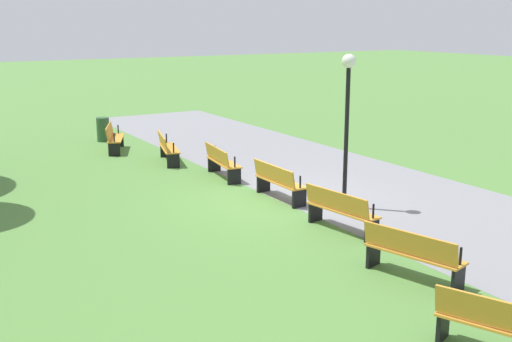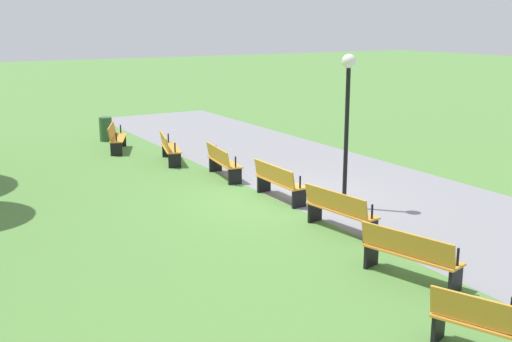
% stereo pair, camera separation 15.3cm
% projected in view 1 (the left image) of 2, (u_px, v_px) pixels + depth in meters
% --- Properties ---
extents(ground_plane, '(120.00, 120.00, 0.00)m').
position_uv_depth(ground_plane, '(280.00, 199.00, 15.34)').
color(ground_plane, '#54843D').
extents(path_paving, '(30.52, 5.18, 0.01)m').
position_uv_depth(path_paving, '(359.00, 186.00, 16.58)').
color(path_paving, gray).
rests_on(path_paving, ground).
extents(bench_0, '(1.78, 1.11, 0.89)m').
position_uv_depth(bench_0, '(114.00, 137.00, 20.90)').
color(bench_0, orange).
rests_on(bench_0, ground).
extents(bench_1, '(1.79, 0.91, 0.89)m').
position_uv_depth(bench_1, '(167.00, 147.00, 19.24)').
color(bench_1, orange).
rests_on(bench_1, ground).
extents(bench_2, '(1.78, 0.70, 0.89)m').
position_uv_depth(bench_2, '(221.00, 161.00, 17.32)').
color(bench_2, orange).
rests_on(bench_2, ground).
extents(bench_3, '(1.73, 0.47, 0.89)m').
position_uv_depth(bench_3, '(278.00, 181.00, 15.20)').
color(bench_3, orange).
rests_on(bench_3, ground).
extents(bench_4, '(1.78, 0.70, 0.89)m').
position_uv_depth(bench_4, '(340.00, 209.00, 12.90)').
color(bench_4, orange).
rests_on(bench_4, ground).
extents(bench_5, '(1.79, 0.91, 0.89)m').
position_uv_depth(bench_5, '(412.00, 253.00, 10.46)').
color(bench_5, orange).
rests_on(bench_5, ground).
extents(bench_6, '(1.78, 1.11, 0.89)m').
position_uv_depth(bench_6, '(504.00, 327.00, 7.94)').
color(bench_6, orange).
rests_on(bench_6, ground).
extents(lamp_post, '(0.32, 0.32, 3.55)m').
position_uv_depth(lamp_post, '(348.00, 100.00, 14.11)').
color(lamp_post, black).
rests_on(lamp_post, ground).
extents(trash_bin, '(0.46, 0.46, 0.87)m').
position_uv_depth(trash_bin, '(103.00, 129.00, 22.67)').
color(trash_bin, '#2D512D').
rests_on(trash_bin, ground).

